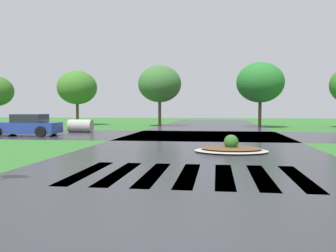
% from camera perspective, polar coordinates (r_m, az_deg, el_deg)
% --- Properties ---
extents(asphalt_roadway, '(9.75, 80.00, 0.01)m').
position_cam_1_polar(asphalt_roadway, '(14.07, 4.81, -4.10)').
color(asphalt_roadway, '#2B2B30').
rests_on(asphalt_roadway, ground).
extents(asphalt_cross_road, '(90.00, 8.77, 0.01)m').
position_cam_1_polar(asphalt_cross_road, '(22.68, 5.94, -1.49)').
color(asphalt_cross_road, '#2B2B30').
rests_on(asphalt_cross_road, ground).
extents(crosswalk_stripes, '(5.85, 3.54, 0.01)m').
position_cam_1_polar(crosswalk_stripes, '(9.26, 3.24, -7.71)').
color(crosswalk_stripes, white).
rests_on(crosswalk_stripes, ground).
extents(median_island, '(2.85, 2.21, 0.68)m').
position_cam_1_polar(median_island, '(14.19, 9.95, -3.56)').
color(median_island, '#9E9B93').
rests_on(median_island, ground).
extents(car_blue_compact, '(4.13, 2.22, 1.34)m').
position_cam_1_polar(car_blue_compact, '(23.95, -21.44, 0.03)').
color(car_blue_compact, navy).
rests_on(car_blue_compact, ground).
extents(drainage_pipe_stack, '(1.69, 0.93, 0.91)m').
position_cam_1_polar(drainage_pipe_stack, '(26.38, -13.66, 0.02)').
color(drainage_pipe_stack, '#9E9B93').
rests_on(drainage_pipe_stack, ground).
extents(background_treeline, '(37.76, 6.34, 5.75)m').
position_cam_1_polar(background_treeline, '(33.81, 1.32, 6.37)').
color(background_treeline, '#4C3823').
rests_on(background_treeline, ground).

